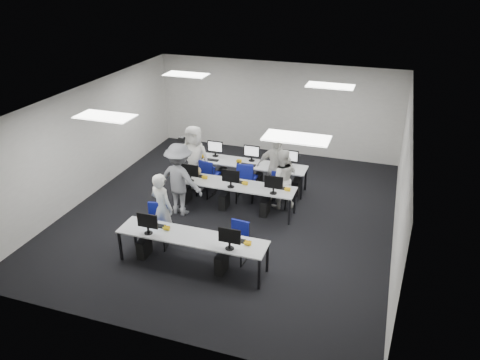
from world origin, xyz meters
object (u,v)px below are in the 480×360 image
(student_0, at_px, (162,208))
(photographer, at_px, (180,180))
(chair_7, at_px, (282,190))
(chair_0, at_px, (157,233))
(chair_3, at_px, (244,190))
(chair_5, at_px, (210,180))
(chair_2, at_px, (206,187))
(chair_4, at_px, (278,196))
(chair_1, at_px, (237,249))
(desk_front, at_px, (192,238))
(desk_mid, at_px, (233,186))
(student_3, at_px, (276,168))
(student_1, at_px, (281,179))
(chair_6, at_px, (247,184))
(student_2, at_px, (194,158))

(student_0, bearing_deg, photographer, -63.35)
(chair_7, bearing_deg, chair_0, -121.40)
(chair_3, relative_size, chair_5, 1.02)
(chair_2, xyz_separation_m, chair_4, (2.02, 0.06, 0.03))
(chair_2, distance_m, chair_7, 2.06)
(chair_1, bearing_deg, photographer, 148.50)
(desk_front, xyz_separation_m, chair_2, (-0.98, 3.12, -0.42))
(student_0, bearing_deg, desk_mid, -99.50)
(desk_front, xyz_separation_m, chair_4, (1.05, 3.19, -0.40))
(chair_7, bearing_deg, student_3, -169.78)
(desk_front, distance_m, chair_1, 1.04)
(student_1, relative_size, photographer, 0.85)
(chair_7, distance_m, student_1, 0.68)
(chair_2, height_order, chair_5, chair_5)
(chair_0, distance_m, chair_2, 2.65)
(chair_0, relative_size, student_0, 0.59)
(chair_2, height_order, photographer, photographer)
(desk_mid, height_order, chair_6, chair_6)
(chair_2, relative_size, chair_4, 0.91)
(chair_7, height_order, student_2, student_2)
(chair_1, xyz_separation_m, chair_6, (-0.73, 3.00, 0.03))
(chair_7, relative_size, student_0, 0.50)
(chair_5, height_order, student_0, student_0)
(desk_mid, relative_size, chair_2, 3.95)
(student_1, bearing_deg, chair_6, -44.25)
(chair_4, xyz_separation_m, student_0, (-2.10, -2.46, 0.55))
(student_0, xyz_separation_m, student_3, (1.92, 2.79, 0.06))
(chair_0, bearing_deg, chair_6, 57.64)
(chair_5, relative_size, student_1, 0.58)
(chair_1, bearing_deg, chair_2, 129.37)
(desk_mid, bearing_deg, chair_0, -116.92)
(desk_mid, bearing_deg, chair_4, 29.38)
(chair_0, xyz_separation_m, chair_3, (1.18, 2.73, -0.01))
(desk_mid, distance_m, photographer, 1.37)
(student_3, bearing_deg, chair_2, -163.02)
(chair_3, height_order, chair_5, chair_3)
(chair_4, bearing_deg, desk_front, -118.69)
(desk_mid, bearing_deg, chair_3, 80.27)
(desk_mid, relative_size, chair_7, 3.86)
(chair_4, distance_m, chair_6, 1.01)
(chair_4, bearing_deg, chair_7, 79.44)
(desk_mid, xyz_separation_m, chair_4, (1.05, 0.59, -0.40))
(chair_2, bearing_deg, student_2, 160.80)
(chair_6, height_order, chair_7, chair_6)
(desk_mid, height_order, chair_2, chair_2)
(chair_1, height_order, student_2, student_2)
(student_0, bearing_deg, student_2, -62.02)
(desk_mid, bearing_deg, photographer, -153.46)
(student_0, bearing_deg, chair_5, -71.23)
(chair_2, relative_size, chair_3, 0.86)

